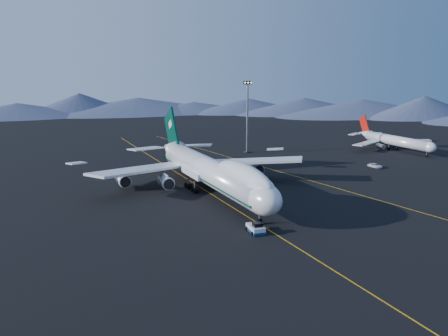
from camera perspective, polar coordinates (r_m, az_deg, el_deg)
name	(u,v)px	position (r m, az deg, el deg)	size (l,w,h in m)	color
ground	(211,194)	(124.10, -1.50, -2.98)	(500.00, 500.00, 0.00)	black
taxiway_line_main	(211,194)	(124.10, -1.50, -2.97)	(0.25, 220.00, 0.01)	orange
taxiway_line_side	(295,176)	(145.85, 8.07, -0.91)	(0.25, 200.00, 0.01)	orange
boeing_747	(211,171)	(122.82, -1.52, -0.34)	(59.62, 72.43, 19.37)	silver
pushback_tug	(256,229)	(95.67, 3.63, -6.98)	(3.21, 5.10, 2.12)	silver
second_jet	(394,141)	(200.71, 18.86, 2.99)	(36.94, 41.74, 11.88)	silver
service_van	(375,166)	(163.09, 16.89, 0.26)	(2.29, 4.97, 1.38)	silver
floodlight_mast	(247,117)	(183.14, 2.68, 5.88)	(3.23, 2.42, 26.14)	black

